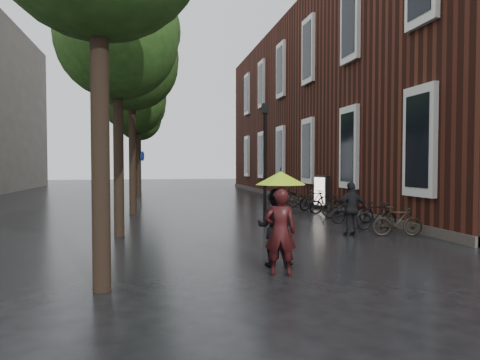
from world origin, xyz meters
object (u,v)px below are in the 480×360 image
object	(u,v)px
person_burgundy	(280,232)
ad_lightbox	(322,192)
parked_bicycles	(320,203)
lamp_post	(265,150)
pedestrian_walking	(352,209)
person_black	(275,227)

from	to	relation	value
person_burgundy	ad_lightbox	world-z (taller)	person_burgundy
parked_bicycles	lamp_post	bearing A→B (deg)	-147.06
person_burgundy	parked_bicycles	size ratio (longest dim) A/B	0.13
parked_bicycles	ad_lightbox	world-z (taller)	ad_lightbox
pedestrian_walking	parked_bicycles	world-z (taller)	pedestrian_walking
person_burgundy	person_black	bearing A→B (deg)	-82.42
lamp_post	person_black	bearing A→B (deg)	-103.65
person_burgundy	ad_lightbox	bearing A→B (deg)	-99.65
person_black	lamp_post	world-z (taller)	lamp_post
parked_bicycles	ad_lightbox	bearing A→B (deg)	65.32
person_burgundy	parked_bicycles	bearing A→B (deg)	-99.91
person_burgundy	pedestrian_walking	bearing A→B (deg)	-114.76
pedestrian_walking	lamp_post	xyz separation A→B (m)	(-1.69, 4.12, 1.98)
pedestrian_walking	person_black	bearing A→B (deg)	42.31
person_black	lamp_post	distance (m)	7.86
pedestrian_walking	ad_lightbox	bearing A→B (deg)	-107.23
person_burgundy	lamp_post	distance (m)	8.65
parked_bicycles	ad_lightbox	size ratio (longest dim) A/B	7.93
pedestrian_walking	parked_bicycles	distance (m)	6.43
parked_bicycles	ad_lightbox	distance (m)	1.78
pedestrian_walking	ad_lightbox	xyz separation A→B (m)	(2.28, 7.80, 0.01)
person_burgundy	person_black	world-z (taller)	person_burgundy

